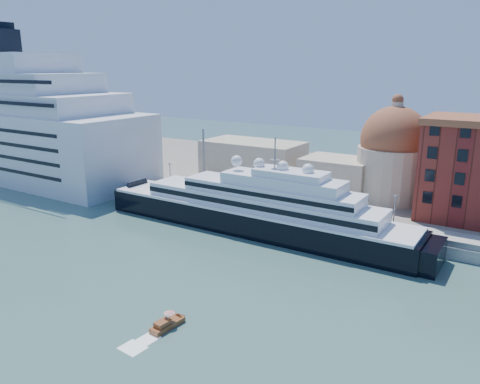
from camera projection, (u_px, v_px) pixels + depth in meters
The scene contains 9 objects.
ground at pixel (185, 264), 87.93m from camera, with size 400.00×400.00×0.00m, color #335955.
quay at pixel (272, 212), 115.30m from camera, with size 180.00×10.00×2.50m, color gray.
land at pixel (334, 180), 148.78m from camera, with size 260.00×72.00×2.00m, color slate.
quay_fence at pixel (263, 209), 111.16m from camera, with size 180.00×0.10×1.20m, color slate.
superyacht at pixel (242, 210), 106.43m from camera, with size 84.80×11.76×25.34m.
service_barge at pixel (85, 198), 129.91m from camera, with size 10.98×5.50×2.36m.
water_taxi at pixel (167, 324), 66.36m from camera, with size 2.29×5.59×2.59m.
church at pixel (334, 161), 128.81m from camera, with size 66.00×18.00×25.50m.
lamp_posts at pixel (226, 173), 118.23m from camera, with size 120.80×2.40×18.00m.
Camera 1 is at (52.36, -63.13, 35.99)m, focal length 35.00 mm.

